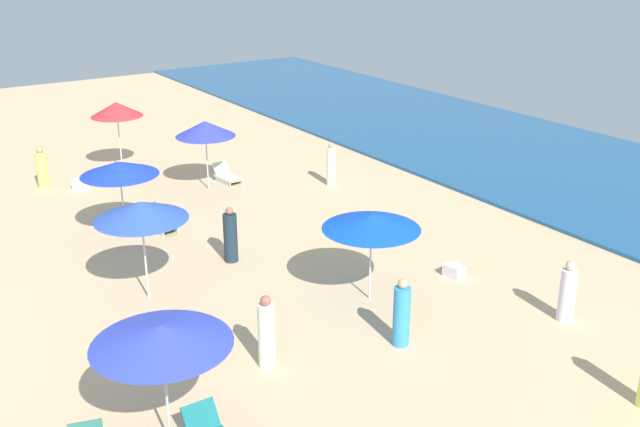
# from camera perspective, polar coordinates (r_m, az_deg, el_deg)

# --- Properties ---
(ocean) EXTENTS (60.00, 10.85, 0.12)m
(ocean) POSITION_cam_1_polar(r_m,az_deg,el_deg) (29.94, 19.76, 2.95)
(ocean) COLOR #205689
(ocean) RESTS_ON ground_plane
(umbrella_1) EXTENTS (2.45, 2.45, 2.29)m
(umbrella_1) POSITION_cam_1_polar(r_m,az_deg,el_deg) (17.96, 4.01, -0.61)
(umbrella_1) COLOR silver
(umbrella_1) RESTS_ON ground_plane
(umbrella_2) EXTENTS (2.30, 2.30, 2.60)m
(umbrella_2) POSITION_cam_1_polar(r_m,az_deg,el_deg) (18.37, -13.72, 0.22)
(umbrella_2) COLOR silver
(umbrella_2) RESTS_ON ground_plane
(umbrella_3) EXTENTS (2.47, 2.47, 2.44)m
(umbrella_3) POSITION_cam_1_polar(r_m,az_deg,el_deg) (13.00, -12.20, -9.18)
(umbrella_3) COLOR silver
(umbrella_3) RESTS_ON ground_plane
(umbrella_4) EXTENTS (1.95, 1.95, 2.72)m
(umbrella_4) POSITION_cam_1_polar(r_m,az_deg,el_deg) (29.04, -15.49, 7.79)
(umbrella_4) COLOR silver
(umbrella_4) RESTS_ON ground_plane
(umbrella_5) EXTENTS (2.13, 2.13, 2.50)m
(umbrella_5) POSITION_cam_1_polar(r_m,az_deg,el_deg) (26.36, -8.88, 6.51)
(umbrella_5) COLOR silver
(umbrella_5) RESTS_ON ground_plane
(lounge_chair_5_0) EXTENTS (1.29, 0.74, 0.66)m
(lounge_chair_5_0) POSITION_cam_1_polar(r_m,az_deg,el_deg) (27.54, -7.21, 2.91)
(lounge_chair_5_0) COLOR silver
(lounge_chair_5_0) RESTS_ON ground_plane
(umbrella_7) EXTENTS (2.29, 2.29, 2.43)m
(umbrella_7) POSITION_cam_1_polar(r_m,az_deg,el_deg) (22.35, -15.29, 3.40)
(umbrella_7) COLOR silver
(umbrella_7) RESTS_ON ground_plane
(lounge_chair_7_0) EXTENTS (1.56, 0.72, 0.67)m
(lounge_chair_7_0) POSITION_cam_1_polar(r_m,az_deg,el_deg) (23.47, -12.35, -0.59)
(lounge_chair_7_0) COLOR silver
(lounge_chair_7_0) RESTS_ON ground_plane
(beachgoer_1) EXTENTS (0.44, 0.44, 1.62)m
(beachgoer_1) POSITION_cam_1_polar(r_m,az_deg,el_deg) (26.80, 0.87, 3.74)
(beachgoer_1) COLOR white
(beachgoer_1) RESTS_ON ground_plane
(beachgoer_2) EXTENTS (0.53, 0.53, 1.57)m
(beachgoer_2) POSITION_cam_1_polar(r_m,az_deg,el_deg) (28.34, -20.74, 3.24)
(beachgoer_2) COLOR #EFEC65
(beachgoer_2) RESTS_ON ground_plane
(beachgoer_3) EXTENTS (0.51, 0.51, 1.67)m
(beachgoer_3) POSITION_cam_1_polar(r_m,az_deg,el_deg) (15.73, -4.17, -9.28)
(beachgoer_3) COLOR white
(beachgoer_3) RESTS_ON ground_plane
(beachgoer_4) EXTENTS (0.50, 0.50, 1.62)m
(beachgoer_4) POSITION_cam_1_polar(r_m,az_deg,el_deg) (20.69, -6.95, -1.78)
(beachgoer_4) COLOR #1D2F3C
(beachgoer_4) RESTS_ON ground_plane
(beachgoer_5) EXTENTS (0.44, 0.44, 1.55)m
(beachgoer_5) POSITION_cam_1_polar(r_m,az_deg,el_deg) (18.43, 18.63, -5.86)
(beachgoer_5) COLOR white
(beachgoer_5) RESTS_ON ground_plane
(beachgoer_6) EXTENTS (0.51, 0.51, 1.63)m
(beachgoer_6) POSITION_cam_1_polar(r_m,az_deg,el_deg) (16.56, 6.33, -7.80)
(beachgoer_6) COLOR #3495D2
(beachgoer_6) RESTS_ON ground_plane
(cooler_box_0) EXTENTS (0.60, 0.56, 0.41)m
(cooler_box_0) POSITION_cam_1_polar(r_m,az_deg,el_deg) (27.87, -18.08, 2.18)
(cooler_box_0) COLOR white
(cooler_box_0) RESTS_ON ground_plane
(cooler_box_1) EXTENTS (0.57, 0.46, 0.33)m
(cooler_box_1) POSITION_cam_1_polar(r_m,az_deg,el_deg) (20.17, 10.35, -4.39)
(cooler_box_1) COLOR white
(cooler_box_1) RESTS_ON ground_plane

